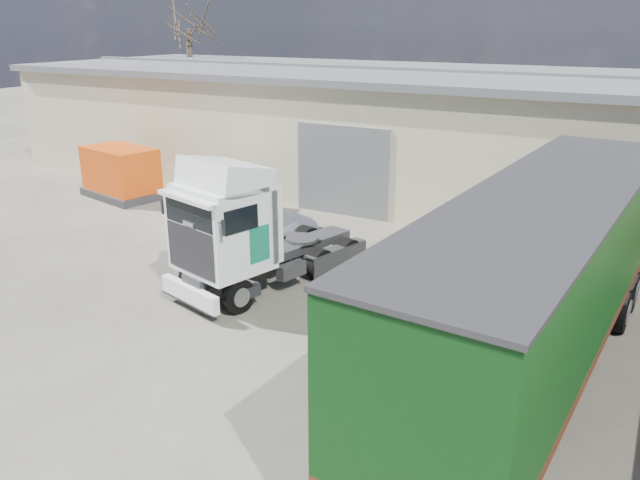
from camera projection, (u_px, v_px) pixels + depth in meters
The scene contains 8 objects.
ground at pixel (234, 324), 16.19m from camera, with size 120.00×120.00×0.00m, color #272520.
warehouse at pixel (327, 122), 31.24m from camera, with size 30.60×12.60×5.42m.
bare_tree at pixel (187, 13), 38.32m from camera, with size 4.00×4.00×9.60m.
tractor_unit at pixel (245, 235), 17.64m from camera, with size 3.72×6.34×4.05m.
box_trailer at pixel (544, 268), 12.78m from camera, with size 3.70×13.16×4.32m.
panel_van at pixel (215, 197), 24.23m from camera, with size 3.25×4.84×1.84m.
orange_skip at pixel (121, 176), 27.56m from camera, with size 3.93×2.91×2.22m.
gravel_heap at pixel (260, 213), 24.13m from camera, with size 5.83×5.41×0.90m.
Camera 1 is at (9.04, -11.62, 7.42)m, focal length 35.00 mm.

